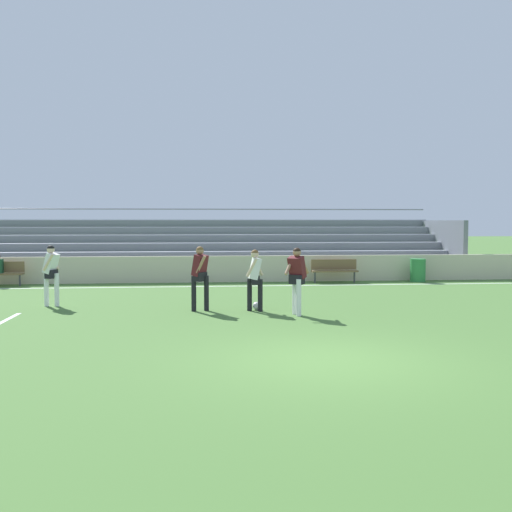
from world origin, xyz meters
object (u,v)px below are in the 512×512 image
Objects in this scene: bleacher_stand at (166,246)px; trash_bin at (418,270)px; player_dark_challenging at (297,275)px; bench_near_wall_gap at (334,269)px; player_white_deep_cover at (255,275)px; soccer_ball at (257,306)px; player_white_pressing_high at (51,270)px; player_dark_wide_right at (200,272)px.

bleacher_stand is 10.84m from trash_bin.
bench_near_wall_gap is at bearing 70.39° from player_dark_challenging.
bench_near_wall_gap is 8.05m from player_white_deep_cover.
bench_near_wall_gap is at bearing -30.78° from bleacher_stand.
player_white_deep_cover is at bearing -109.06° from soccer_ball.
trash_bin is at bearing 23.68° from player_white_pressing_high.
player_dark_wide_right is 2.62m from player_dark_challenging.
player_dark_wide_right reaches higher than soccer_ball.
player_white_pressing_high is (-5.60, 1.46, 0.05)m from player_white_deep_cover.
player_dark_challenging reaches higher than player_white_pressing_high.
bleacher_stand is at bearing 108.13° from player_dark_challenging.
bleacher_stand is 14.82× the size of player_dark_wide_right.
bleacher_stand is 10.99m from player_dark_wide_right.
bench_near_wall_gap is 1.05× the size of player_white_pressing_high.
player_dark_wide_right is (1.44, -10.89, -0.26)m from bleacher_stand.
player_white_deep_cover is at bearing -118.22° from bench_near_wall_gap.
bleacher_stand reaches higher than soccer_ball.
player_white_deep_cover is 0.96× the size of player_white_pressing_high.
soccer_ball is at bearing -74.79° from bleacher_stand.
bench_near_wall_gap is 8.37m from player_dark_challenging.
player_dark_wide_right is at bearing 158.55° from player_dark_challenging.
bench_near_wall_gap is 8.18× the size of soccer_ball.
player_dark_wide_right is at bearing -127.20° from bench_near_wall_gap.
player_dark_wide_right is 4.35m from player_white_pressing_high.
trash_bin is at bearing 44.61° from player_white_deep_cover.
player_white_deep_cover is at bearing -135.39° from trash_bin.
player_white_pressing_high is (-2.71, -9.60, -0.27)m from bleacher_stand.
bleacher_stand reaches higher than bench_near_wall_gap.
trash_bin is at bearing 44.07° from soccer_ball.
player_dark_wide_right reaches higher than player_white_deep_cover.
bleacher_stand is 116.28× the size of soccer_ball.
player_dark_wide_right is (-8.60, -6.89, 0.58)m from trash_bin.
player_white_deep_cover is (-7.15, -7.05, 0.52)m from trash_bin.
player_white_pressing_high reaches higher than soccer_ball.
trash_bin reaches higher than bench_near_wall_gap.
soccer_ball is (0.07, 0.20, -0.87)m from player_white_deep_cover.
player_dark_challenging is at bearing -38.54° from player_white_deep_cover.
player_white_pressing_high is 7.81× the size of soccer_ball.
player_white_pressing_high is 1.00× the size of player_dark_challenging.
player_white_pressing_high is 6.97m from player_dark_challenging.
soccer_ball is (2.96, -10.87, -1.19)m from bleacher_stand.
player_white_pressing_high is at bearing 167.40° from soccer_ball.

